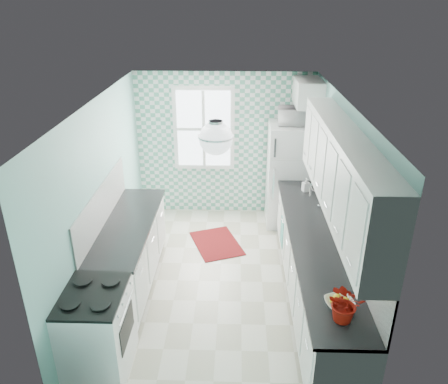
{
  "coord_description": "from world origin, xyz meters",
  "views": [
    {
      "loc": [
        0.21,
        -4.99,
        3.65
      ],
      "look_at": [
        0.05,
        0.25,
        1.25
      ],
      "focal_mm": 35.0,
      "sensor_mm": 36.0,
      "label": 1
    }
  ],
  "objects_px": {
    "ceiling_light": "(216,138)",
    "potted_plant": "(346,303)",
    "fridge": "(290,175)",
    "stove": "(97,330)",
    "sink": "(308,209)",
    "microwave": "(294,116)",
    "fruit_bowl": "(340,304)"
  },
  "relations": [
    {
      "from": "ceiling_light",
      "to": "potted_plant",
      "type": "relative_size",
      "value": 0.93
    },
    {
      "from": "stove",
      "to": "microwave",
      "type": "relative_size",
      "value": 1.88
    },
    {
      "from": "fridge",
      "to": "stove",
      "type": "xyz_separation_m",
      "value": [
        -2.31,
        -3.34,
        -0.38
      ]
    },
    {
      "from": "stove",
      "to": "sink",
      "type": "bearing_deg",
      "value": 39.85
    },
    {
      "from": "microwave",
      "to": "stove",
      "type": "bearing_deg",
      "value": 59.1
    },
    {
      "from": "stove",
      "to": "microwave",
      "type": "bearing_deg",
      "value": 55.86
    },
    {
      "from": "ceiling_light",
      "to": "stove",
      "type": "xyz_separation_m",
      "value": [
        -1.2,
        -0.75,
        -1.83
      ]
    },
    {
      "from": "sink",
      "to": "ceiling_light",
      "type": "bearing_deg",
      "value": -130.64
    },
    {
      "from": "ceiling_light",
      "to": "microwave",
      "type": "relative_size",
      "value": 0.7
    },
    {
      "from": "ceiling_light",
      "to": "potted_plant",
      "type": "xyz_separation_m",
      "value": [
        1.2,
        -1.03,
        -1.2
      ]
    },
    {
      "from": "fruit_bowl",
      "to": "potted_plant",
      "type": "xyz_separation_m",
      "value": [
        0.0,
        -0.18,
        0.15
      ]
    },
    {
      "from": "fridge",
      "to": "stove",
      "type": "relative_size",
      "value": 1.85
    },
    {
      "from": "sink",
      "to": "fruit_bowl",
      "type": "height_order",
      "value": "sink"
    },
    {
      "from": "fruit_bowl",
      "to": "potted_plant",
      "type": "height_order",
      "value": "potted_plant"
    },
    {
      "from": "stove",
      "to": "ceiling_light",
      "type": "bearing_deg",
      "value": 32.52
    },
    {
      "from": "ceiling_light",
      "to": "potted_plant",
      "type": "height_order",
      "value": "ceiling_light"
    },
    {
      "from": "ceiling_light",
      "to": "microwave",
      "type": "distance_m",
      "value": 2.85
    },
    {
      "from": "fruit_bowl",
      "to": "potted_plant",
      "type": "relative_size",
      "value": 0.72
    },
    {
      "from": "microwave",
      "to": "fruit_bowl",
      "type": "bearing_deg",
      "value": 95.26
    },
    {
      "from": "ceiling_light",
      "to": "fruit_bowl",
      "type": "relative_size",
      "value": 1.29
    },
    {
      "from": "ceiling_light",
      "to": "microwave",
      "type": "bearing_deg",
      "value": 66.81
    },
    {
      "from": "fruit_bowl",
      "to": "microwave",
      "type": "xyz_separation_m",
      "value": [
        -0.09,
        3.44,
        0.91
      ]
    },
    {
      "from": "sink",
      "to": "fruit_bowl",
      "type": "relative_size",
      "value": 1.96
    },
    {
      "from": "ceiling_light",
      "to": "fruit_bowl",
      "type": "bearing_deg",
      "value": -35.41
    },
    {
      "from": "fridge",
      "to": "potted_plant",
      "type": "relative_size",
      "value": 4.62
    },
    {
      "from": "potted_plant",
      "to": "microwave",
      "type": "relative_size",
      "value": 0.75
    },
    {
      "from": "stove",
      "to": "sink",
      "type": "relative_size",
      "value": 1.77
    },
    {
      "from": "fruit_bowl",
      "to": "microwave",
      "type": "distance_m",
      "value": 3.56
    },
    {
      "from": "sink",
      "to": "microwave",
      "type": "height_order",
      "value": "microwave"
    },
    {
      "from": "fruit_bowl",
      "to": "microwave",
      "type": "relative_size",
      "value": 0.54
    },
    {
      "from": "sink",
      "to": "fruit_bowl",
      "type": "bearing_deg",
      "value": -86.14
    },
    {
      "from": "fruit_bowl",
      "to": "potted_plant",
      "type": "bearing_deg",
      "value": -90.0
    }
  ]
}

